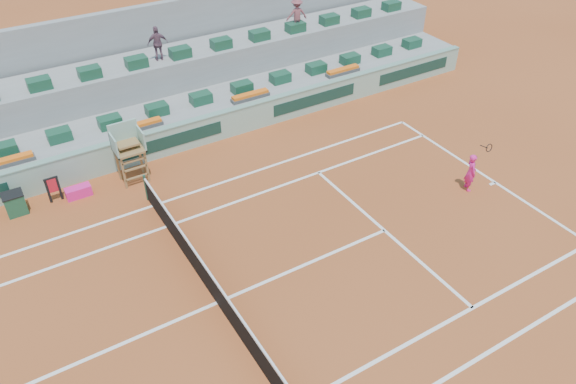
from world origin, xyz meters
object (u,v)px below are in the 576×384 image
umpire_chair (128,145)px  player_bag (78,192)px  drink_cooler_a (15,203)px  tennis_player (471,172)px

umpire_chair → player_bag: bearing=-179.5°
drink_cooler_a → tennis_player: bearing=-26.2°
umpire_chair → tennis_player: bearing=-34.1°
player_bag → tennis_player: bearing=-29.4°
drink_cooler_a → tennis_player: size_ratio=0.37×
umpire_chair → tennis_player: (10.65, -7.22, -0.76)m
player_bag → tennis_player: (12.78, -7.20, 0.57)m
player_bag → tennis_player: tennis_player is taller
player_bag → umpire_chair: umpire_chair is taller
player_bag → umpire_chair: bearing=0.5°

